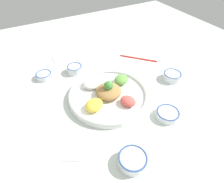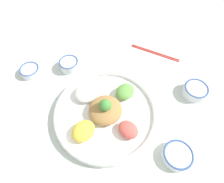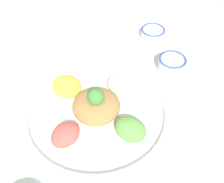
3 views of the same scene
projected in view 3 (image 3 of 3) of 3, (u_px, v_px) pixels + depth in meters
ground_plane at (88, 129)px, 0.70m from camera, size 2.40×2.40×0.00m
salad_platter at (97, 110)px, 0.72m from camera, size 0.41×0.41×0.10m
rice_bowl_blue at (172, 63)px, 0.84m from camera, size 0.09×0.09×0.05m
sauce_bowl_far at (153, 33)px, 0.96m from camera, size 0.09×0.09×0.03m
serving_spoon_main at (197, 43)px, 0.94m from camera, size 0.04×0.13×0.01m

